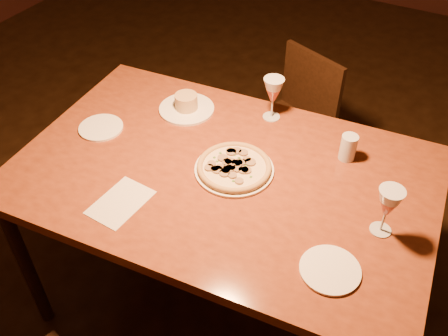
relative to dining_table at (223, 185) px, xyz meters
The scene contains 11 objects.
floor 0.84m from the dining_table, 135.17° to the left, with size 7.00×7.00×0.00m, color #311E10.
dining_table is the anchor object (origin of this frame).
chair_far 0.97m from the dining_table, 94.11° to the left, with size 0.51×0.51×0.82m.
pizza_plate 0.10m from the dining_table, 32.81° to the left, with size 0.30×0.30×0.03m.
ramekin_saucer 0.44m from the dining_table, 140.83° to the left, with size 0.24×0.24×0.08m.
wine_glass_far 0.43m from the dining_table, 87.85° to the left, with size 0.09×0.09×0.19m, color #BC564E, non-canonical shape.
wine_glass_right 0.62m from the dining_table, ahead, with size 0.08×0.08×0.19m, color #BC564E, non-canonical shape.
water_tumbler 0.50m from the dining_table, 37.93° to the left, with size 0.06×0.06×0.11m, color silver.
side_plate_left 0.58m from the dining_table, behind, with size 0.18×0.18×0.01m, color white.
side_plate_near 0.57m from the dining_table, 25.22° to the right, with size 0.19×0.19×0.01m, color white.
menu_card 0.40m from the dining_table, 126.78° to the right, with size 0.15×0.22×0.00m, color silver.
Camera 1 is at (0.93, -1.46, 2.11)m, focal length 40.00 mm.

